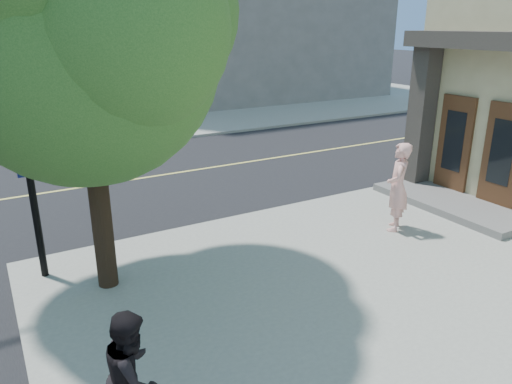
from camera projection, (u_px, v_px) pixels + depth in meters
ground at (61, 258)px, 10.09m from camera, size 140.00×140.00×0.00m
road_ew at (34, 195)px, 13.77m from camera, size 140.00×9.00×0.01m
sidewalk_ne at (212, 92)px, 34.04m from camera, size 29.00×25.00×0.12m
man_on_phone at (398, 187)px, 10.88m from camera, size 0.87×0.85×2.02m
pedestrian at (134, 377)px, 5.31m from camera, size 0.93×0.99×1.63m
street_tree at (87, 14)px, 7.39m from camera, size 5.38×4.89×7.14m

